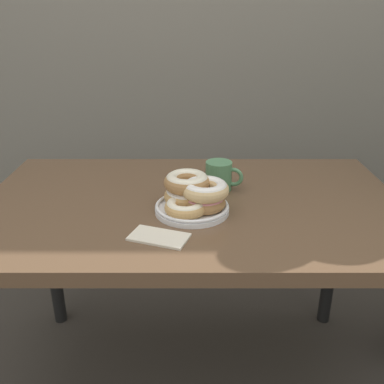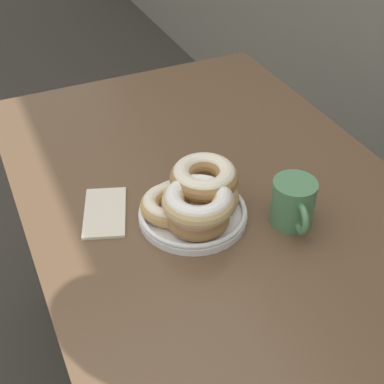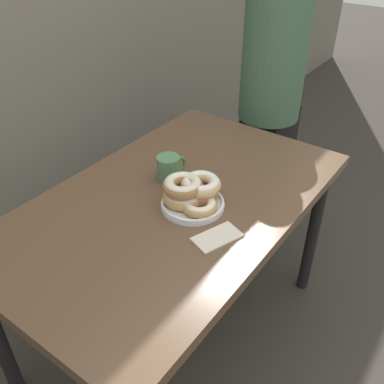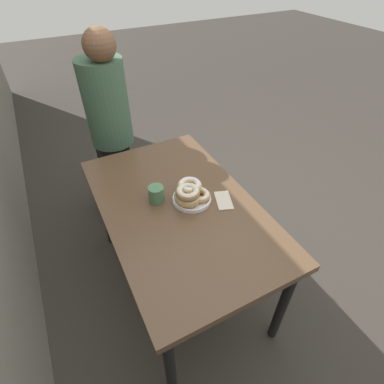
% 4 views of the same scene
% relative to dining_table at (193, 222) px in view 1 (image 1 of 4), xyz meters
% --- Properties ---
extents(dining_table, '(1.24, 0.75, 0.70)m').
position_rel_dining_table_xyz_m(dining_table, '(0.00, 0.00, 0.00)').
color(dining_table, brown).
rests_on(dining_table, ground_plane).
extents(donut_plate, '(0.22, 0.22, 0.10)m').
position_rel_dining_table_xyz_m(donut_plate, '(0.00, -0.07, 0.12)').
color(donut_plate, white).
rests_on(donut_plate, dining_table).
extents(coffee_mug, '(0.12, 0.08, 0.09)m').
position_rel_dining_table_xyz_m(coffee_mug, '(0.09, 0.09, 0.12)').
color(coffee_mug, '#4C7F56').
rests_on(coffee_mug, dining_table).
extents(napkin, '(0.16, 0.12, 0.01)m').
position_rel_dining_table_xyz_m(napkin, '(-0.08, -0.23, 0.08)').
color(napkin, beige).
rests_on(napkin, dining_table).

